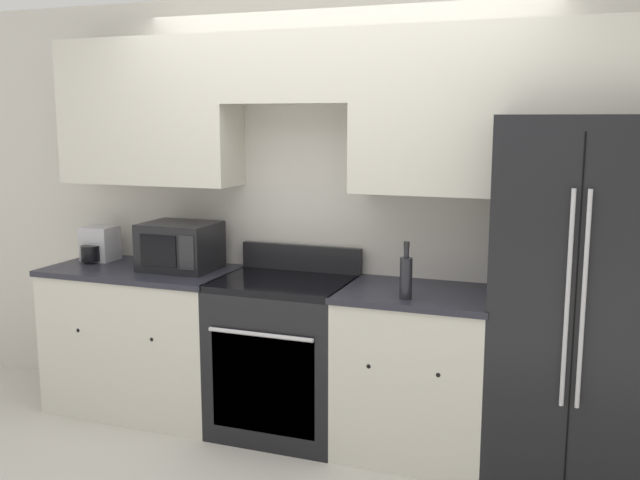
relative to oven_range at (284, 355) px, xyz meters
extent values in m
plane|color=beige|center=(0.23, -0.31, -0.47)|extent=(12.00, 12.00, 0.00)
cube|color=beige|center=(0.23, 0.35, 0.83)|extent=(8.00, 0.06, 2.60)
cube|color=beige|center=(-0.97, 0.16, 1.43)|extent=(1.17, 0.33, 0.90)
cube|color=beige|center=(0.00, 0.16, 1.68)|extent=(0.78, 0.33, 0.40)
cube|color=beige|center=(1.20, 0.16, 1.43)|extent=(1.63, 0.33, 0.90)
cube|color=beige|center=(-0.97, 0.00, -0.02)|extent=(1.17, 0.62, 0.90)
cube|color=#23232D|center=(-0.97, 0.00, 0.44)|extent=(1.19, 0.64, 0.03)
sphere|color=black|center=(-1.24, -0.30, 0.11)|extent=(0.03, 0.03, 0.03)
sphere|color=black|center=(-0.71, -0.30, 0.11)|extent=(0.03, 0.03, 0.03)
cube|color=beige|center=(0.80, 0.00, -0.02)|extent=(0.81, 0.62, 0.90)
cube|color=#23232D|center=(0.80, 0.00, 0.44)|extent=(0.84, 0.64, 0.03)
sphere|color=black|center=(0.61, -0.30, 0.11)|extent=(0.03, 0.03, 0.03)
sphere|color=black|center=(0.98, -0.30, 0.11)|extent=(0.03, 0.03, 0.03)
cube|color=black|center=(0.00, 0.00, -0.03)|extent=(0.78, 0.62, 0.89)
cube|color=black|center=(0.00, -0.30, -0.07)|extent=(0.62, 0.01, 0.57)
cube|color=black|center=(0.00, 0.00, 0.44)|extent=(0.78, 0.62, 0.04)
cube|color=black|center=(0.00, 0.28, 0.54)|extent=(0.78, 0.04, 0.16)
cylinder|color=silver|center=(0.00, -0.33, 0.22)|extent=(0.62, 0.02, 0.02)
cube|color=black|center=(1.61, 0.08, 0.47)|extent=(0.81, 0.78, 1.88)
cube|color=black|center=(1.61, -0.31, 0.47)|extent=(0.01, 0.01, 1.73)
cylinder|color=#B7B7BC|center=(1.57, -0.33, 0.56)|extent=(0.02, 0.02, 1.03)
cylinder|color=#B7B7BC|center=(1.64, -0.33, 0.56)|extent=(0.02, 0.02, 1.03)
cube|color=black|center=(-0.72, 0.05, 0.61)|extent=(0.45, 0.36, 0.29)
cube|color=black|center=(-0.76, -0.13, 0.61)|extent=(0.25, 0.01, 0.19)
cube|color=#262628|center=(-0.56, -0.13, 0.61)|extent=(0.10, 0.01, 0.21)
cylinder|color=black|center=(0.77, -0.18, 0.57)|extent=(0.07, 0.07, 0.22)
cylinder|color=black|center=(0.77, -0.18, 0.71)|extent=(0.03, 0.03, 0.06)
cylinder|color=black|center=(0.77, -0.18, 0.75)|extent=(0.03, 0.03, 0.02)
cube|color=#B7B7BC|center=(-1.38, 0.12, 0.57)|extent=(0.21, 0.18, 0.23)
cylinder|color=black|center=(-1.38, 0.02, 0.52)|extent=(0.13, 0.13, 0.10)
camera|label=1|loc=(1.61, -3.73, 1.39)|focal=40.00mm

